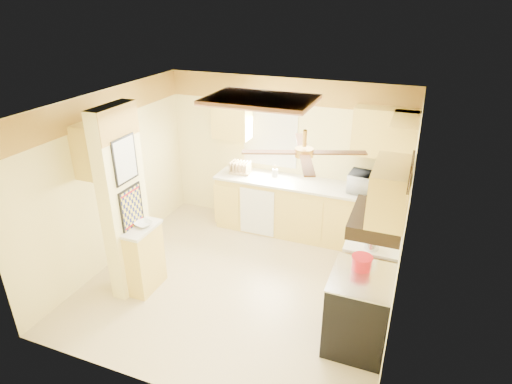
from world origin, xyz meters
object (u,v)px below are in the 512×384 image
at_px(bowl, 144,224).
at_px(dutch_oven, 362,262).
at_px(stove, 358,310).
at_px(kettle, 373,240).
at_px(microwave, 368,183).

distance_m(bowl, dutch_oven, 2.76).
relative_size(stove, kettle, 3.61).
bearing_deg(bowl, dutch_oven, 2.08).
distance_m(stove, bowl, 2.84).
height_order(microwave, kettle, microwave).
relative_size(microwave, kettle, 2.17).
bearing_deg(stove, kettle, 88.26).
distance_m(microwave, bowl, 3.28).
height_order(bowl, dutch_oven, dutch_oven).
height_order(stove, microwave, microwave).
height_order(bowl, kettle, kettle).
distance_m(dutch_oven, kettle, 0.42).
bearing_deg(dutch_oven, bowl, -177.92).
xyz_separation_m(microwave, dutch_oven, (0.22, -1.98, -0.10)).
relative_size(bowl, dutch_oven, 0.95).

